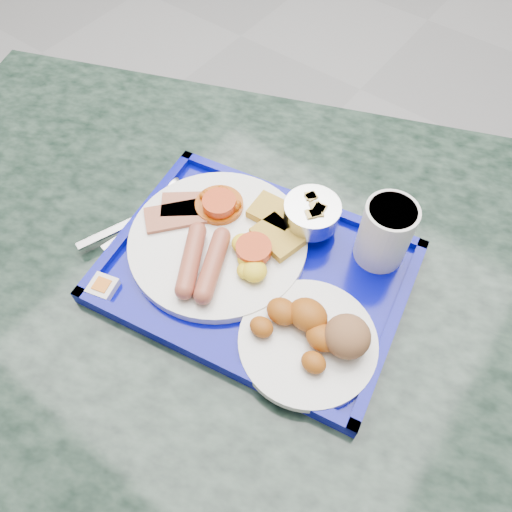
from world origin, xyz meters
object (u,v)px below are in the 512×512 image
Objects in this scene: table at (237,327)px; tray at (256,273)px; main_plate at (222,240)px; fruit_bowl at (312,214)px; juice_cup at (386,231)px; bread_plate at (314,336)px.

tray is (0.03, 0.01, 0.21)m from table.
table is 5.30× the size of main_plate.
main_plate is 0.14m from fruit_bowl.
juice_cup is (0.16, 0.15, 0.27)m from table.
bread_plate is 2.19× the size of fruit_bowl.
tray is 0.20m from juice_cup.
table is at bearing -113.44° from fruit_bowl.
table is 13.75× the size of juice_cup.
fruit_bowl is at bearing 124.62° from bread_plate.
fruit_bowl is 0.82× the size of juice_cup.
tray is at bearing -100.67° from fruit_bowl.
main_plate is at bearing 174.90° from tray.
juice_cup is at bearing 33.25° from main_plate.
tray is 0.07m from main_plate.
tray reaches higher than table.
bread_plate is at bearing -19.14° from tray.
bread_plate is at bearing -89.89° from juice_cup.
bread_plate is 0.19m from juice_cup.
bread_plate is at bearing -55.38° from fruit_bowl.
juice_cup is at bearing 12.18° from fruit_bowl.
main_plate is (-0.03, 0.02, 0.23)m from table.
fruit_bowl is (-0.11, 0.16, 0.02)m from bread_plate.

